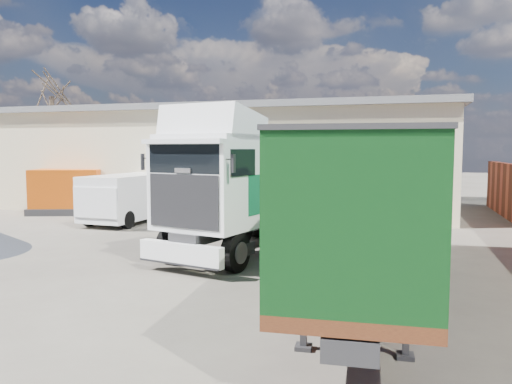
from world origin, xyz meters
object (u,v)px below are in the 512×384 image
(tractor_unit, at_px, (226,196))
(orange_skip, at_px, (69,194))
(bare_tree, at_px, (51,84))
(panel_van, at_px, (129,198))
(box_trailer, at_px, (360,198))

(tractor_unit, xyz_separation_m, orange_skip, (-10.89, 7.42, -0.89))
(bare_tree, relative_size, panel_van, 1.85)
(tractor_unit, relative_size, orange_skip, 1.71)
(panel_van, xyz_separation_m, orange_skip, (-4.42, 1.79, -0.12))
(bare_tree, xyz_separation_m, box_trailer, (23.83, -20.16, -5.80))
(tractor_unit, relative_size, panel_van, 1.32)
(bare_tree, relative_size, orange_skip, 2.39)
(tractor_unit, bearing_deg, bare_tree, 151.74)
(tractor_unit, height_order, box_trailer, tractor_unit)
(orange_skip, bearing_deg, box_trailer, -52.49)
(bare_tree, bearing_deg, tractor_unit, -41.79)
(tractor_unit, bearing_deg, box_trailer, -17.62)
(panel_van, bearing_deg, orange_skip, 161.65)
(tractor_unit, bearing_deg, orange_skip, 159.26)
(box_trailer, bearing_deg, tractor_unit, 145.27)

